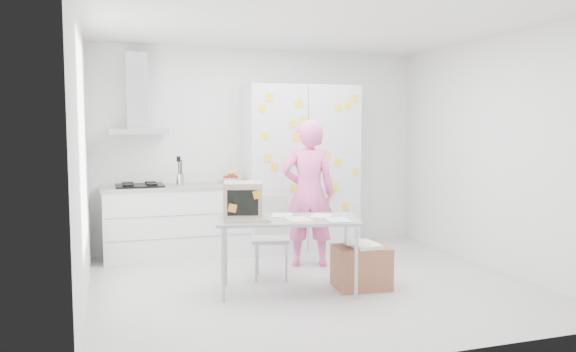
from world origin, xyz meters
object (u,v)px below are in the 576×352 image
object	(u,v)px
person	(309,194)
chair	(272,232)
desk	(259,209)
cardboard_box	(361,266)

from	to	relation	value
person	chair	xyz separation A→B (m)	(-0.55, -0.31, -0.37)
desk	chair	world-z (taller)	desk
cardboard_box	chair	bearing A→B (deg)	135.96
person	cardboard_box	bearing A→B (deg)	116.40
chair	person	bearing A→B (deg)	47.28
chair	cardboard_box	distance (m)	1.08
desk	chair	size ratio (longest dim) A/B	1.72
desk	chair	distance (m)	0.69
person	desk	distance (m)	1.18
person	cardboard_box	xyz separation A→B (m)	(0.20, -1.03, -0.64)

